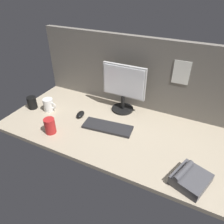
% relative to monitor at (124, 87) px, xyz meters
% --- Properties ---
extents(ground_plane, '(1.80, 0.80, 0.03)m').
position_rel_monitor_xyz_m(ground_plane, '(0.10, -0.25, -0.23)').
color(ground_plane, tan).
extents(cubicle_wall_back, '(1.80, 0.06, 0.59)m').
position_rel_monitor_xyz_m(cubicle_wall_back, '(0.10, 0.12, 0.08)').
color(cubicle_wall_back, slate).
rests_on(cubicle_wall_back, ground_plane).
extents(monitor, '(0.36, 0.18, 0.39)m').
position_rel_monitor_xyz_m(monitor, '(0.00, 0.00, 0.00)').
color(monitor, black).
rests_on(monitor, ground_plane).
extents(keyboard, '(0.38, 0.17, 0.02)m').
position_rel_monitor_xyz_m(keyboard, '(0.00, -0.29, -0.20)').
color(keyboard, '#262628').
rests_on(keyboard, ground_plane).
extents(mouse, '(0.07, 0.10, 0.03)m').
position_rel_monitor_xyz_m(mouse, '(-0.27, -0.24, -0.20)').
color(mouse, black).
rests_on(mouse, ground_plane).
extents(mug_red_plastic, '(0.08, 0.08, 0.12)m').
position_rel_monitor_xyz_m(mug_red_plastic, '(-0.35, -0.51, -0.15)').
color(mug_red_plastic, red).
rests_on(mug_red_plastic, ground_plane).
extents(mug_ceramic_white, '(0.12, 0.08, 0.11)m').
position_rel_monitor_xyz_m(mug_ceramic_white, '(-0.55, -0.29, -0.16)').
color(mug_ceramic_white, white).
rests_on(mug_ceramic_white, ground_plane).
extents(mug_black_travel, '(0.08, 0.08, 0.10)m').
position_rel_monitor_xyz_m(mug_black_travel, '(-0.70, -0.32, -0.16)').
color(mug_black_travel, black).
rests_on(mug_black_travel, ground_plane).
extents(desk_phone, '(0.22, 0.24, 0.09)m').
position_rel_monitor_xyz_m(desk_phone, '(0.63, -0.52, -0.18)').
color(desk_phone, '#4C4C51').
rests_on(desk_phone, ground_plane).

